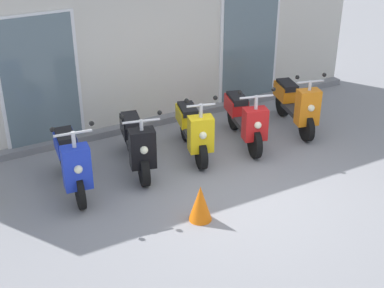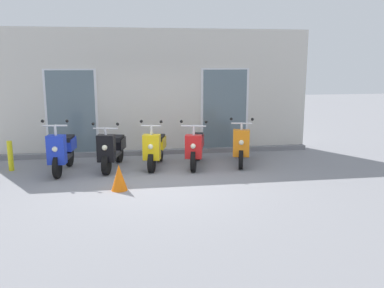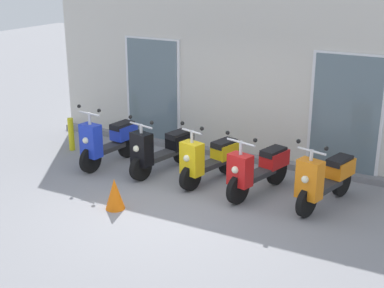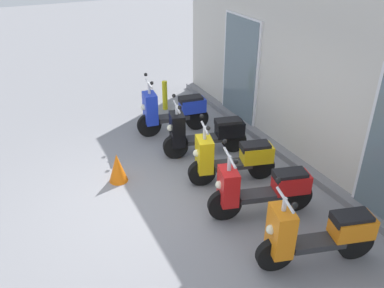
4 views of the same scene
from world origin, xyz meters
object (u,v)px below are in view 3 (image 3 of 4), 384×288
object	(u,v)px
traffic_cone	(115,194)
curb_bollard	(71,134)
scooter_black	(162,149)
scooter_yellow	(209,158)
scooter_orange	(325,179)
scooter_blue	(108,140)
scooter_red	(258,168)

from	to	relation	value
traffic_cone	curb_bollard	world-z (taller)	curb_bollard
scooter_black	traffic_cone	distance (m)	1.75
scooter_yellow	curb_bollard	bearing A→B (deg)	176.94
scooter_black	traffic_cone	xyz separation A→B (m)	(0.16, -1.73, -0.20)
scooter_orange	traffic_cone	size ratio (longest dim) A/B	2.99
scooter_black	scooter_orange	size ratio (longest dim) A/B	1.03
scooter_yellow	traffic_cone	xyz separation A→B (m)	(-0.85, -1.72, -0.19)
scooter_yellow	scooter_orange	xyz separation A→B (m)	(2.10, -0.03, 0.03)
curb_bollard	scooter_yellow	bearing A→B (deg)	-3.06
scooter_blue	scooter_orange	world-z (taller)	scooter_blue
scooter_blue	curb_bollard	bearing A→B (deg)	164.15
scooter_blue	scooter_yellow	world-z (taller)	scooter_blue
scooter_black	scooter_orange	bearing A→B (deg)	-0.76
scooter_yellow	scooter_red	bearing A→B (deg)	-3.83
scooter_red	curb_bollard	size ratio (longest dim) A/B	2.27
scooter_red	scooter_orange	distance (m)	1.13
scooter_red	scooter_orange	xyz separation A→B (m)	(1.13, 0.04, 0.02)
scooter_blue	scooter_black	xyz separation A→B (m)	(1.10, 0.18, -0.05)
scooter_yellow	scooter_orange	size ratio (longest dim) A/B	0.95
scooter_yellow	curb_bollard	world-z (taller)	scooter_yellow
scooter_blue	scooter_yellow	distance (m)	2.12
traffic_cone	scooter_blue	bearing A→B (deg)	129.28
scooter_blue	scooter_red	xyz separation A→B (m)	(3.08, 0.10, -0.05)
scooter_yellow	traffic_cone	bearing A→B (deg)	-116.22
traffic_cone	scooter_red	bearing A→B (deg)	42.45
scooter_black	curb_bollard	bearing A→B (deg)	175.94
scooter_red	traffic_cone	distance (m)	2.46
scooter_yellow	scooter_red	world-z (taller)	scooter_yellow
scooter_yellow	scooter_orange	bearing A→B (deg)	-0.77
scooter_yellow	scooter_orange	distance (m)	2.10
scooter_blue	scooter_red	distance (m)	3.08
scooter_yellow	scooter_blue	bearing A→B (deg)	-175.46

